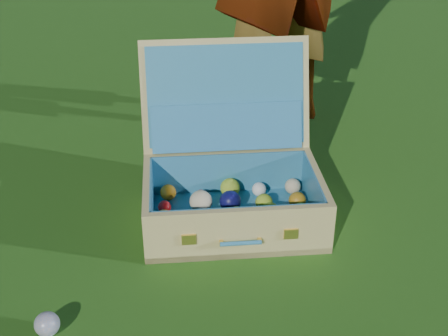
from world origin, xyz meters
The scene contains 3 objects.
ground centered at (0.00, 0.00, 0.00)m, with size 60.00×60.00×0.00m, color #215114.
stray_ball centered at (-0.64, -0.11, 0.03)m, with size 0.06×0.06×0.06m, color #456EB3.
suitcase centered at (-0.02, 0.22, 0.14)m, with size 0.66×0.64×0.50m.
Camera 1 is at (-0.69, -1.31, 1.09)m, focal length 50.00 mm.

